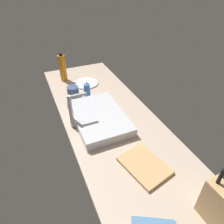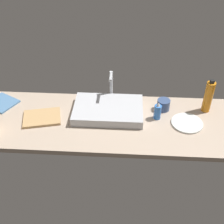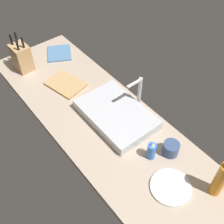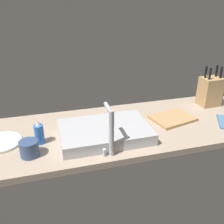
{
  "view_description": "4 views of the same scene",
  "coord_description": "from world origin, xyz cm",
  "px_view_note": "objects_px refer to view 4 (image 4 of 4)",
  "views": [
    {
      "loc": [
        -97.77,
        42.42,
        89.36
      ],
      "look_at": [
        1.43,
        -0.53,
        10.41
      ],
      "focal_mm": 32.78,
      "sensor_mm": 36.0,
      "label": 1
    },
    {
      "loc": [
        16.43,
        -151.11,
        130.1
      ],
      "look_at": [
        7.06,
        3.3,
        8.55
      ],
      "focal_mm": 46.54,
      "sensor_mm": 36.0,
      "label": 2
    },
    {
      "loc": [
        91.65,
        -64.99,
        135.15
      ],
      "look_at": [
        3.97,
        4.75,
        10.99
      ],
      "focal_mm": 44.97,
      "sensor_mm": 36.0,
      "label": 3
    },
    {
      "loc": [
        31.85,
        122.21,
        74.47
      ],
      "look_at": [
        -2.49,
        -1.18,
        13.29
      ],
      "focal_mm": 40.41,
      "sensor_mm": 36.0,
      "label": 4
    }
  ],
  "objects_px": {
    "soap_bottle": "(39,133)",
    "dinner_plate": "(1,143)",
    "sink_basin": "(105,132)",
    "knife_block": "(210,91)",
    "faucet": "(110,129)",
    "cutting_board": "(172,118)",
    "coffee_mug": "(29,149)"
  },
  "relations": [
    {
      "from": "soap_bottle",
      "to": "dinner_plate",
      "type": "xyz_separation_m",
      "value": [
        0.2,
        -0.05,
        -0.05
      ]
    },
    {
      "from": "sink_basin",
      "to": "knife_block",
      "type": "bearing_deg",
      "value": -164.31
    },
    {
      "from": "faucet",
      "to": "knife_block",
      "type": "xyz_separation_m",
      "value": [
        -0.81,
        -0.38,
        -0.04
      ]
    },
    {
      "from": "cutting_board",
      "to": "sink_basin",
      "type": "bearing_deg",
      "value": 10.67
    },
    {
      "from": "sink_basin",
      "to": "dinner_plate",
      "type": "height_order",
      "value": "sink_basin"
    },
    {
      "from": "cutting_board",
      "to": "coffee_mug",
      "type": "relative_size",
      "value": 2.75
    },
    {
      "from": "coffee_mug",
      "to": "dinner_plate",
      "type": "bearing_deg",
      "value": -44.88
    },
    {
      "from": "knife_block",
      "to": "soap_bottle",
      "type": "distance_m",
      "value": 1.15
    },
    {
      "from": "faucet",
      "to": "knife_block",
      "type": "height_order",
      "value": "knife_block"
    },
    {
      "from": "knife_block",
      "to": "soap_bottle",
      "type": "height_order",
      "value": "knife_block"
    },
    {
      "from": "sink_basin",
      "to": "faucet",
      "type": "height_order",
      "value": "faucet"
    },
    {
      "from": "soap_bottle",
      "to": "dinner_plate",
      "type": "distance_m",
      "value": 0.21
    },
    {
      "from": "faucet",
      "to": "cutting_board",
      "type": "xyz_separation_m",
      "value": [
        -0.46,
        -0.25,
        -0.13
      ]
    },
    {
      "from": "sink_basin",
      "to": "cutting_board",
      "type": "xyz_separation_m",
      "value": [
        -0.45,
        -0.08,
        -0.02
      ]
    },
    {
      "from": "sink_basin",
      "to": "faucet",
      "type": "xyz_separation_m",
      "value": [
        0.01,
        0.16,
        0.11
      ]
    },
    {
      "from": "faucet",
      "to": "soap_bottle",
      "type": "bearing_deg",
      "value": -30.47
    },
    {
      "from": "soap_bottle",
      "to": "dinner_plate",
      "type": "bearing_deg",
      "value": -13.26
    },
    {
      "from": "dinner_plate",
      "to": "soap_bottle",
      "type": "bearing_deg",
      "value": 166.74
    },
    {
      "from": "soap_bottle",
      "to": "coffee_mug",
      "type": "xyz_separation_m",
      "value": [
        0.05,
        0.1,
        -0.02
      ]
    },
    {
      "from": "knife_block",
      "to": "coffee_mug",
      "type": "bearing_deg",
      "value": 11.11
    },
    {
      "from": "sink_basin",
      "to": "dinner_plate",
      "type": "distance_m",
      "value": 0.54
    },
    {
      "from": "dinner_plate",
      "to": "coffee_mug",
      "type": "xyz_separation_m",
      "value": [
        -0.15,
        0.15,
        0.03
      ]
    },
    {
      "from": "sink_basin",
      "to": "dinner_plate",
      "type": "xyz_separation_m",
      "value": [
        0.54,
        -0.08,
        -0.02
      ]
    },
    {
      "from": "faucet",
      "to": "coffee_mug",
      "type": "height_order",
      "value": "faucet"
    },
    {
      "from": "knife_block",
      "to": "sink_basin",
      "type": "bearing_deg",
      "value": 12.75
    },
    {
      "from": "sink_basin",
      "to": "faucet",
      "type": "bearing_deg",
      "value": 85.75
    },
    {
      "from": "soap_bottle",
      "to": "dinner_plate",
      "type": "relative_size",
      "value": 0.62
    },
    {
      "from": "dinner_plate",
      "to": "coffee_mug",
      "type": "relative_size",
      "value": 2.34
    },
    {
      "from": "faucet",
      "to": "dinner_plate",
      "type": "xyz_separation_m",
      "value": [
        0.52,
        -0.24,
        -0.13
      ]
    },
    {
      "from": "knife_block",
      "to": "dinner_plate",
      "type": "distance_m",
      "value": 1.34
    },
    {
      "from": "sink_basin",
      "to": "coffee_mug",
      "type": "height_order",
      "value": "coffee_mug"
    },
    {
      "from": "sink_basin",
      "to": "coffee_mug",
      "type": "xyz_separation_m",
      "value": [
        0.39,
        0.07,
        0.01
      ]
    }
  ]
}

